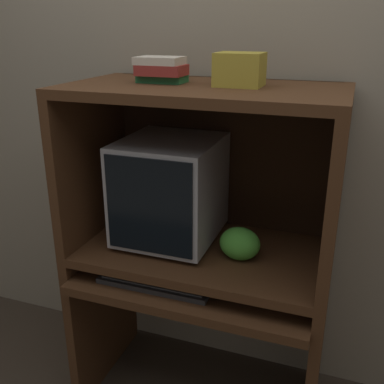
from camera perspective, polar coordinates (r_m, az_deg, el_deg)
wall_back at (r=1.97m, az=4.67°, el=11.77°), size 6.00×0.06×2.60m
desk_base at (r=1.98m, az=0.84°, el=-16.37°), size 1.01×0.60×0.66m
desk_monitor_shelf at (r=1.84m, az=1.34°, el=-7.66°), size 1.01×0.55×0.09m
hutch_upper at (r=1.71m, az=1.84°, el=6.25°), size 1.01×0.55×0.64m
crt_monitor at (r=1.82m, az=-2.79°, el=0.34°), size 0.38×0.42×0.42m
keyboard at (r=1.77m, az=-4.65°, el=-11.32°), size 0.45×0.14×0.03m
mouse at (r=1.68m, az=5.03°, el=-12.92°), size 0.07×0.05×0.03m
snack_bag at (r=1.73m, az=6.09°, el=-6.53°), size 0.16×0.12×0.13m
book_stack at (r=1.71m, az=-3.91°, el=15.26°), size 0.18×0.13×0.09m
storage_box at (r=1.62m, az=6.08°, el=15.21°), size 0.16×0.14×0.11m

